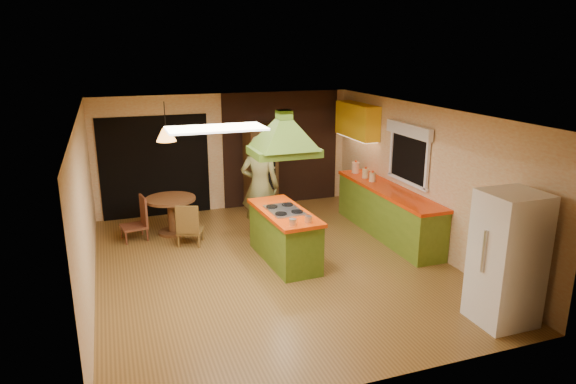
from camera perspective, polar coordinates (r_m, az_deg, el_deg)
name	(u,v)px	position (r m, az deg, el deg)	size (l,w,h in m)	color
ground	(273,265)	(8.50, -1.67, -8.08)	(6.50, 6.50, 0.00)	brown
room_walls	(272,192)	(8.07, -1.75, 0.05)	(5.50, 6.50, 6.50)	beige
ceiling_plane	(272,112)	(7.81, -1.82, 8.90)	(6.50, 6.50, 0.00)	silver
brick_panel	(281,149)	(11.43, -0.74, 4.85)	(2.64, 0.03, 2.50)	#381E14
nook_opening	(155,167)	(10.92, -14.54, 2.72)	(2.20, 0.03, 2.10)	black
right_counter	(387,212)	(9.80, 10.97, -2.14)	(0.62, 3.05, 0.92)	olive
upper_cabinets	(357,121)	(10.89, 7.68, 7.88)	(0.34, 1.40, 0.70)	yellow
window_right	(409,144)	(9.44, 13.30, 5.24)	(0.12, 1.35, 1.06)	black
fluor_panel	(216,128)	(6.39, -7.99, 7.01)	(1.20, 0.60, 0.03)	white
kitchen_island	(284,235)	(8.50, -0.41, -4.82)	(0.80, 1.78, 0.89)	#55751D
range_hood	(284,126)	(8.03, -0.44, 7.30)	(1.05, 0.76, 0.80)	#48691A
man	(260,187)	(9.43, -3.13, 0.60)	(0.70, 0.46, 1.93)	brown
refrigerator	(507,259)	(7.09, 23.17, -6.82)	(0.72, 0.68, 1.75)	white
wall_oven	(261,168)	(11.07, -3.07, 2.72)	(0.64, 0.63, 1.85)	#4D3218
dining_table	(171,209)	(9.93, -12.88, -1.81)	(0.94, 0.94, 0.71)	brown
chair_left	(133,219)	(9.82, -16.83, -2.87)	(0.44, 0.44, 0.81)	brown
chair_near	(190,223)	(9.38, -10.83, -3.44)	(0.42, 0.42, 0.78)	brown
pendant_lamp	(166,135)	(9.60, -13.40, 6.20)	(0.36, 0.36, 0.23)	#FF9E3F
canister_large	(356,168)	(10.68, 7.52, 2.71)	(0.15, 0.15, 0.22)	#F8E6C7
canister_medium	(365,173)	(10.31, 8.60, 2.06)	(0.13, 0.13, 0.18)	beige
canister_small	(372,177)	(10.07, 9.36, 1.66)	(0.13, 0.13, 0.17)	beige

